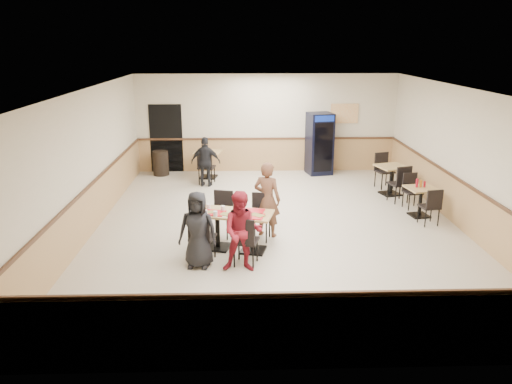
{
  "coord_description": "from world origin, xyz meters",
  "views": [
    {
      "loc": [
        -0.79,
        -10.31,
        3.94
      ],
      "look_at": [
        -0.49,
        -0.5,
        0.96
      ],
      "focal_mm": 35.0,
      "sensor_mm": 36.0,
      "label": 1
    }
  ],
  "objects_px": {
    "trash_bin": "(161,163)",
    "side_table_far": "(391,175)",
    "side_table_near": "(421,197)",
    "pepsi_cooler": "(319,144)",
    "back_table": "(208,160)",
    "diner_woman_left": "(198,230)",
    "diner_woman_right": "(242,232)",
    "main_table": "(235,225)",
    "lone_diner": "(206,162)",
    "diner_man_opposite": "(267,199)"
  },
  "relations": [
    {
      "from": "diner_man_opposite",
      "to": "side_table_far",
      "type": "height_order",
      "value": "diner_man_opposite"
    },
    {
      "from": "diner_woman_right",
      "to": "side_table_near",
      "type": "distance_m",
      "value": 4.99
    },
    {
      "from": "main_table",
      "to": "back_table",
      "type": "xyz_separation_m",
      "value": [
        -0.86,
        5.43,
        0.02
      ]
    },
    {
      "from": "lone_diner",
      "to": "side_table_far",
      "type": "height_order",
      "value": "lone_diner"
    },
    {
      "from": "diner_woman_right",
      "to": "lone_diner",
      "type": "xyz_separation_m",
      "value": [
        -1.0,
        5.45,
        -0.04
      ]
    },
    {
      "from": "main_table",
      "to": "back_table",
      "type": "distance_m",
      "value": 5.49
    },
    {
      "from": "diner_man_opposite",
      "to": "trash_bin",
      "type": "relative_size",
      "value": 2.12
    },
    {
      "from": "diner_man_opposite",
      "to": "side_table_near",
      "type": "height_order",
      "value": "diner_man_opposite"
    },
    {
      "from": "lone_diner",
      "to": "trash_bin",
      "type": "xyz_separation_m",
      "value": [
        -1.46,
        1.26,
        -0.33
      ]
    },
    {
      "from": "side_table_near",
      "to": "side_table_far",
      "type": "bearing_deg",
      "value": 96.03
    },
    {
      "from": "diner_woman_right",
      "to": "trash_bin",
      "type": "xyz_separation_m",
      "value": [
        -2.46,
        6.71,
        -0.36
      ]
    },
    {
      "from": "pepsi_cooler",
      "to": "back_table",
      "type": "bearing_deg",
      "value": 175.33
    },
    {
      "from": "pepsi_cooler",
      "to": "trash_bin",
      "type": "height_order",
      "value": "pepsi_cooler"
    },
    {
      "from": "diner_woman_right",
      "to": "side_table_near",
      "type": "height_order",
      "value": "diner_woman_right"
    },
    {
      "from": "main_table",
      "to": "pepsi_cooler",
      "type": "bearing_deg",
      "value": 80.57
    },
    {
      "from": "trash_bin",
      "to": "side_table_far",
      "type": "bearing_deg",
      "value": -19.02
    },
    {
      "from": "diner_woman_left",
      "to": "diner_woman_right",
      "type": "xyz_separation_m",
      "value": [
        0.79,
        -0.2,
        0.03
      ]
    },
    {
      "from": "diner_man_opposite",
      "to": "side_table_far",
      "type": "relative_size",
      "value": 1.75
    },
    {
      "from": "diner_man_opposite",
      "to": "back_table",
      "type": "height_order",
      "value": "diner_man_opposite"
    },
    {
      "from": "main_table",
      "to": "back_table",
      "type": "bearing_deg",
      "value": 113.02
    },
    {
      "from": "diner_woman_left",
      "to": "back_table",
      "type": "xyz_separation_m",
      "value": [
        -0.2,
        6.16,
        -0.17
      ]
    },
    {
      "from": "back_table",
      "to": "trash_bin",
      "type": "distance_m",
      "value": 1.51
    },
    {
      "from": "back_table",
      "to": "diner_man_opposite",
      "type": "bearing_deg",
      "value": -72.08
    },
    {
      "from": "diner_woman_left",
      "to": "diner_man_opposite",
      "type": "height_order",
      "value": "diner_man_opposite"
    },
    {
      "from": "back_table",
      "to": "diner_woman_right",
      "type": "bearing_deg",
      "value": -81.09
    },
    {
      "from": "diner_woman_right",
      "to": "diner_man_opposite",
      "type": "relative_size",
      "value": 0.93
    },
    {
      "from": "trash_bin",
      "to": "pepsi_cooler",
      "type": "bearing_deg",
      "value": 0.51
    },
    {
      "from": "back_table",
      "to": "pepsi_cooler",
      "type": "bearing_deg",
      "value": 6.62
    },
    {
      "from": "lone_diner",
      "to": "back_table",
      "type": "bearing_deg",
      "value": -83.5
    },
    {
      "from": "main_table",
      "to": "side_table_far",
      "type": "bearing_deg",
      "value": 54.94
    },
    {
      "from": "diner_woman_left",
      "to": "side_table_near",
      "type": "bearing_deg",
      "value": 35.96
    },
    {
      "from": "side_table_near",
      "to": "pepsi_cooler",
      "type": "bearing_deg",
      "value": 113.88
    },
    {
      "from": "diner_man_opposite",
      "to": "diner_woman_left",
      "type": "bearing_deg",
      "value": 71.58
    },
    {
      "from": "diner_man_opposite",
      "to": "pepsi_cooler",
      "type": "height_order",
      "value": "pepsi_cooler"
    },
    {
      "from": "diner_woman_left",
      "to": "pepsi_cooler",
      "type": "relative_size",
      "value": 0.76
    },
    {
      "from": "diner_woman_left",
      "to": "lone_diner",
      "type": "distance_m",
      "value": 5.26
    },
    {
      "from": "side_table_near",
      "to": "trash_bin",
      "type": "distance_m",
      "value": 7.7
    },
    {
      "from": "lone_diner",
      "to": "back_table",
      "type": "distance_m",
      "value": 0.92
    },
    {
      "from": "diner_woman_left",
      "to": "side_table_far",
      "type": "height_order",
      "value": "diner_woman_left"
    },
    {
      "from": "side_table_far",
      "to": "back_table",
      "type": "xyz_separation_m",
      "value": [
        -4.97,
        1.87,
        0.01
      ]
    },
    {
      "from": "side_table_far",
      "to": "pepsi_cooler",
      "type": "distance_m",
      "value": 2.79
    },
    {
      "from": "diner_man_opposite",
      "to": "trash_bin",
      "type": "height_order",
      "value": "diner_man_opposite"
    },
    {
      "from": "diner_man_opposite",
      "to": "back_table",
      "type": "bearing_deg",
      "value": -48.59
    },
    {
      "from": "side_table_near",
      "to": "main_table",
      "type": "bearing_deg",
      "value": -156.92
    },
    {
      "from": "side_table_near",
      "to": "back_table",
      "type": "xyz_separation_m",
      "value": [
        -5.15,
        3.6,
        0.07
      ]
    },
    {
      "from": "diner_woman_left",
      "to": "side_table_near",
      "type": "height_order",
      "value": "diner_woman_left"
    },
    {
      "from": "diner_woman_left",
      "to": "back_table",
      "type": "height_order",
      "value": "diner_woman_left"
    },
    {
      "from": "main_table",
      "to": "side_table_far",
      "type": "relative_size",
      "value": 1.72
    },
    {
      "from": "diner_woman_left",
      "to": "lone_diner",
      "type": "relative_size",
      "value": 1.01
    },
    {
      "from": "diner_woman_right",
      "to": "diner_man_opposite",
      "type": "xyz_separation_m",
      "value": [
        0.52,
        1.66,
        0.06
      ]
    }
  ]
}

